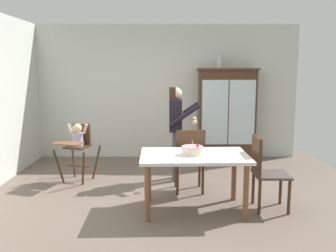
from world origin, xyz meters
TOP-DOWN VIEW (x-y plane):
  - ground_plane at (0.00, 0.00)m, footprint 6.24×6.24m
  - wall_back at (0.00, 2.63)m, footprint 5.32×0.06m
  - china_cabinet at (1.21, 2.37)m, footprint 1.17×0.48m
  - ceramic_vase at (1.05, 2.37)m, footprint 0.13×0.13m
  - high_chair_with_toddler at (-1.43, 0.95)m, footprint 0.72×0.80m
  - adult_person at (0.18, 1.02)m, footprint 0.51×0.50m
  - dining_table at (0.38, -0.30)m, footprint 1.39×0.91m
  - birthday_cake at (0.35, -0.31)m, footprint 0.28×0.28m
  - dining_chair_far_side at (0.36, 0.35)m, footprint 0.46×0.46m
  - dining_chair_right_end at (1.28, -0.27)m, footprint 0.45×0.45m

SIDE VIEW (x-z plane):
  - ground_plane at x=0.00m, z-range 0.00..0.00m
  - dining_chair_far_side at x=0.36m, z-range 0.08..1.04m
  - dining_chair_right_end at x=1.28m, z-range 0.08..1.04m
  - dining_table at x=0.38m, z-range 0.27..1.01m
  - high_chair_with_toddler at x=-1.43m, z-range 0.18..1.13m
  - birthday_cake at x=0.35m, z-range 0.70..0.89m
  - china_cabinet at x=1.21m, z-range 0.01..1.84m
  - adult_person at x=0.18m, z-range 0.20..1.73m
  - wall_back at x=0.00m, z-range 0.00..2.70m
  - ceramic_vase at x=1.05m, z-range 1.82..2.09m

